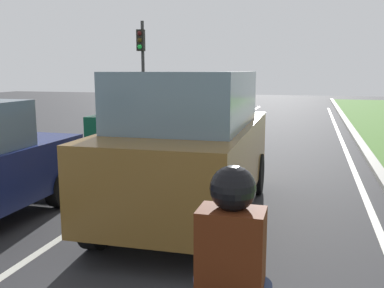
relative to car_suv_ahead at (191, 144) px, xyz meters
name	(u,v)px	position (x,y,z in m)	size (l,w,h in m)	color
ground_plane	(218,151)	(-0.80, 5.71, -1.17)	(60.00, 60.00, 0.00)	#2D2D30
lane_line_center	(195,149)	(-1.50, 5.71, -1.16)	(0.12, 32.00, 0.01)	silver
lane_line_right_edge	(348,157)	(2.80, 5.71, -1.16)	(0.12, 32.00, 0.01)	silver
curb_right	(369,156)	(3.30, 5.71, -1.11)	(0.24, 48.00, 0.12)	#9E9B93
car_suv_ahead	(191,144)	(0.00, 0.00, 0.00)	(2.04, 4.54, 2.28)	brown
car_hatchback_far	(139,119)	(-3.16, 5.46, -0.28)	(1.75, 3.71, 1.78)	#0C472D
rider_person	(232,253)	(1.35, -3.85, 0.02)	(0.50, 0.40, 1.16)	#4C1E0C
traffic_light_overhead_left	(142,56)	(-5.42, 11.37, 1.76)	(0.32, 0.50, 4.42)	#2D2D2D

